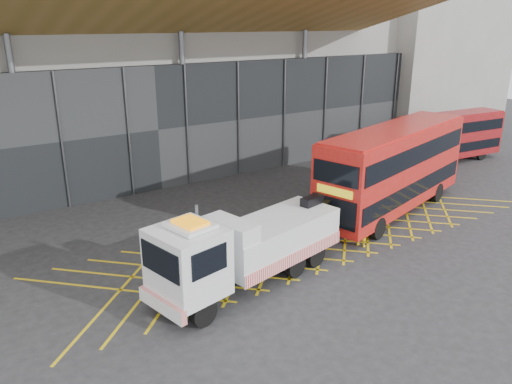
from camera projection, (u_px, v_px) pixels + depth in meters
ground_plane at (220, 261)px, 23.30m from camera, size 120.00×120.00×0.00m
road_markings at (313, 234)px, 26.23m from camera, size 27.96×7.16×0.01m
construction_building at (113, 45)px, 35.86m from camera, size 55.00×23.97×18.00m
east_building at (418, 27)px, 49.41m from camera, size 15.00×12.00×20.00m
recovery_truck at (245, 247)px, 20.65m from camera, size 10.93×4.41×3.80m
bus_towed at (394, 166)px, 28.36m from camera, size 12.63×5.92×5.02m
bus_second at (450, 135)px, 39.08m from camera, size 9.62×3.14×3.84m
worker at (362, 228)px, 24.56m from camera, size 0.65×0.79×1.86m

